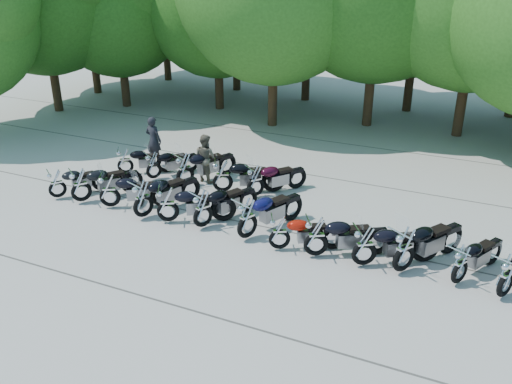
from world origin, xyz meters
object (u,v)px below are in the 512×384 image
at_px(motorcycle_0, 57,183).
at_px(motorcycle_7, 280,232).
at_px(motorcycle_3, 143,198).
at_px(motorcycle_2, 109,190).
at_px(motorcycle_8, 316,236).
at_px(motorcycle_9, 365,245).
at_px(motorcycle_11, 461,263).
at_px(motorcycle_17, 256,180).
at_px(rider_1, 205,158).
at_px(motorcycle_5, 203,208).
at_px(motorcycle_14, 153,165).
at_px(motorcycle_1, 80,184).
at_px(motorcycle_12, 507,275).
at_px(motorcycle_4, 168,203).
at_px(motorcycle_6, 247,217).
at_px(rider_0, 154,140).
at_px(motorcycle_10, 405,248).
at_px(motorcycle_13, 125,160).
at_px(motorcycle_15, 185,168).
at_px(motorcycle_16, 223,175).

relative_size(motorcycle_0, motorcycle_7, 0.98).
relative_size(motorcycle_0, motorcycle_3, 0.82).
xyz_separation_m(motorcycle_2, motorcycle_7, (5.97, -0.25, -0.07)).
height_order(motorcycle_8, motorcycle_9, motorcycle_8).
height_order(motorcycle_7, motorcycle_11, motorcycle_11).
distance_m(motorcycle_17, rider_1, 2.34).
xyz_separation_m(motorcycle_5, motorcycle_14, (-3.49, 2.57, -0.09)).
relative_size(motorcycle_1, rider_1, 1.35).
bearing_deg(motorcycle_12, motorcycle_4, 26.34).
xyz_separation_m(motorcycle_3, rider_1, (0.26, 3.45, 0.17)).
relative_size(motorcycle_5, motorcycle_12, 1.04).
bearing_deg(motorcycle_14, motorcycle_6, -175.97).
height_order(motorcycle_4, rider_0, rider_0).
bearing_deg(motorcycle_1, motorcycle_17, -115.34).
bearing_deg(motorcycle_11, motorcycle_9, 30.82).
xyz_separation_m(motorcycle_12, motorcycle_17, (-7.78, 2.81, -0.01)).
bearing_deg(motorcycle_7, motorcycle_5, 55.56).
bearing_deg(motorcycle_14, motorcycle_10, -163.56).
relative_size(motorcycle_3, motorcycle_13, 1.21).
xyz_separation_m(motorcycle_3, motorcycle_15, (-0.11, 2.65, -0.01)).
bearing_deg(motorcycle_14, motorcycle_2, 123.89).
relative_size(motorcycle_3, rider_0, 1.32).
height_order(motorcycle_2, motorcycle_13, motorcycle_2).
bearing_deg(motorcycle_9, motorcycle_1, 55.67).
height_order(motorcycle_8, motorcycle_17, motorcycle_8).
xyz_separation_m(motorcycle_3, motorcycle_11, (9.25, 0.18, -0.09)).
distance_m(motorcycle_4, motorcycle_13, 4.48).
distance_m(motorcycle_4, motorcycle_14, 3.59).
height_order(motorcycle_10, motorcycle_15, motorcycle_10).
bearing_deg(rider_1, motorcycle_2, 76.93).
bearing_deg(motorcycle_3, motorcycle_9, -158.45).
xyz_separation_m(motorcycle_4, motorcycle_15, (-0.98, 2.61, 0.04)).
bearing_deg(motorcycle_5, motorcycle_15, -25.18).
relative_size(motorcycle_6, motorcycle_12, 1.10).
xyz_separation_m(motorcycle_10, motorcycle_17, (-5.38, 2.69, -0.08)).
xyz_separation_m(motorcycle_3, motorcycle_17, (2.51, 2.84, -0.06)).
bearing_deg(motorcycle_15, motorcycle_13, 25.35).
relative_size(motorcycle_6, motorcycle_17, 1.11).
xyz_separation_m(motorcycle_5, motorcycle_9, (4.90, -0.15, -0.01)).
bearing_deg(motorcycle_13, motorcycle_16, -124.15).
relative_size(motorcycle_1, motorcycle_15, 0.96).
relative_size(motorcycle_1, motorcycle_5, 0.99).
distance_m(motorcycle_0, motorcycle_12, 13.76).
height_order(motorcycle_1, motorcycle_17, motorcycle_1).
xyz_separation_m(motorcycle_7, motorcycle_13, (-7.29, 2.82, -0.01)).
xyz_separation_m(motorcycle_0, rider_1, (3.73, 3.42, 0.30)).
distance_m(motorcycle_5, motorcycle_9, 4.90).
distance_m(motorcycle_14, rider_0, 1.75).
xyz_separation_m(motorcycle_1, motorcycle_10, (10.40, 0.04, 0.06)).
bearing_deg(motorcycle_17, rider_1, 21.31).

